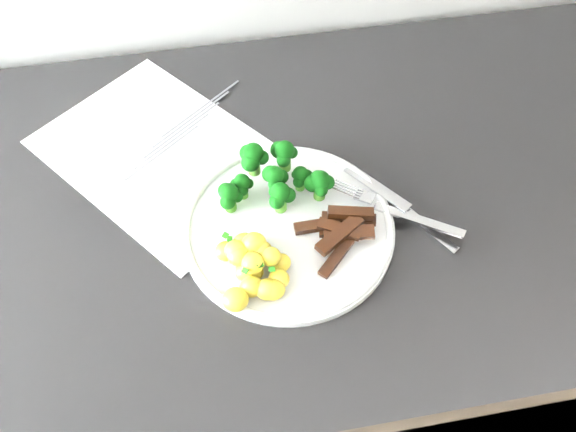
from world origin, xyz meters
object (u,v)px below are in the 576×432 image
Objects in this scene: recipe_paper at (162,154)px; fork at (400,212)px; plate at (288,227)px; beef_strips at (341,230)px; broccoli at (274,176)px; knife at (414,218)px; potatoes at (253,263)px; counter at (254,351)px.

fork is (0.28, -0.16, 0.02)m from recipe_paper.
beef_strips is (0.06, -0.02, 0.01)m from plate.
broccoli is at bearing 98.54° from plate.
fork is 0.94× the size of knife.
plate is 1.81× the size of fork.
plate is 2.65× the size of potatoes.
fork reaches higher than plate.
knife reaches higher than counter.
potatoes is (-0.04, -0.11, -0.02)m from broccoli.
potatoes is 0.20m from knife.
potatoes is 0.64× the size of knife.
counter is 9.46× the size of plate.
counter is at bearing 162.91° from knife.
plate is at bearing 174.64° from knife.
fork reaches higher than counter.
knife is (0.29, -0.16, 0.01)m from recipe_paper.
recipe_paper is 0.17m from broccoli.
potatoes reaches higher than counter.
fork is at bearing 13.63° from potatoes.
counter is 0.47m from plate.
plate is at bearing -46.22° from recipe_paper.
knife reaches higher than recipe_paper.
beef_strips reaches higher than recipe_paper.
fork reaches higher than recipe_paper.
beef_strips reaches higher than fork.
fork is (0.19, -0.06, 0.47)m from counter.
fork is 0.02m from knife.
knife is at bearing 5.72° from beef_strips.
broccoli is at bearing 156.50° from fork.
recipe_paper is 0.22m from potatoes.
fork reaches higher than knife.
knife is at bearing -17.09° from counter.
beef_strips is at bearing -40.58° from recipe_paper.
plate is 1.82× the size of broccoli.
recipe_paper is 2.56× the size of knife.
broccoli is 0.16m from fork.
plate reaches higher than recipe_paper.
recipe_paper is at bearing 151.03° from knife.
potatoes is at bearing -169.07° from knife.
potatoes is (0.01, -0.10, 0.48)m from counter.
broccoli reaches higher than recipe_paper.
recipe_paper is at bearing 139.42° from beef_strips.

